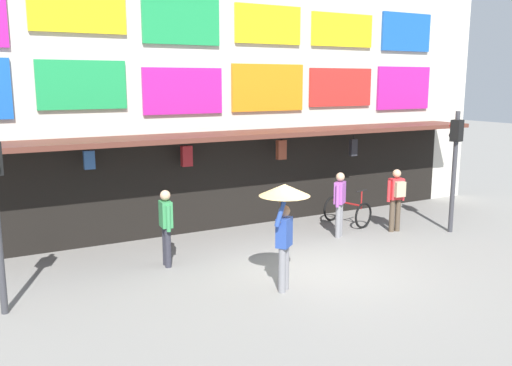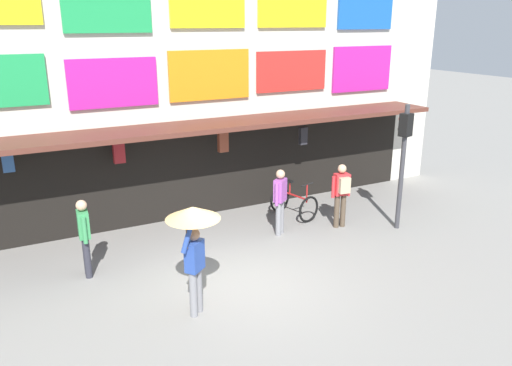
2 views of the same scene
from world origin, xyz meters
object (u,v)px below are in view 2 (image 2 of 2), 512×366
(pedestrian_in_white, at_px, (84,234))
(pedestrian_in_black, at_px, (341,191))
(bicycle_parked, at_px, (294,203))
(traffic_light_far, at_px, (404,147))
(pedestrian_in_blue, at_px, (280,198))
(pedestrian_with_umbrella, at_px, (193,230))

(pedestrian_in_white, bearing_deg, pedestrian_in_black, -2.50)
(bicycle_parked, distance_m, pedestrian_in_black, 1.48)
(traffic_light_far, xyz_separation_m, pedestrian_in_black, (-1.28, 0.71, -1.16))
(pedestrian_in_black, height_order, pedestrian_in_blue, same)
(pedestrian_with_umbrella, bearing_deg, pedestrian_in_white, 121.78)
(traffic_light_far, xyz_separation_m, bicycle_parked, (-1.95, 1.90, -1.75))
(pedestrian_with_umbrella, bearing_deg, pedestrian_in_blue, 37.86)
(traffic_light_far, bearing_deg, pedestrian_with_umbrella, -166.80)
(pedestrian_in_white, relative_size, pedestrian_with_umbrella, 0.81)
(traffic_light_far, xyz_separation_m, pedestrian_in_white, (-7.55, 0.99, -1.19))
(bicycle_parked, height_order, pedestrian_in_black, pedestrian_in_black)
(bicycle_parked, height_order, pedestrian_in_blue, pedestrian_in_blue)
(pedestrian_in_blue, distance_m, pedestrian_with_umbrella, 4.07)
(traffic_light_far, distance_m, pedestrian_in_black, 1.87)
(pedestrian_in_black, xyz_separation_m, pedestrian_in_blue, (-1.61, 0.33, -0.04))
(traffic_light_far, relative_size, pedestrian_with_umbrella, 1.54)
(pedestrian_in_blue, bearing_deg, bicycle_parked, 42.45)
(bicycle_parked, distance_m, pedestrian_with_umbrella, 5.43)
(traffic_light_far, height_order, pedestrian_with_umbrella, traffic_light_far)
(traffic_light_far, relative_size, pedestrian_in_blue, 1.90)
(bicycle_parked, bearing_deg, pedestrian_with_umbrella, -141.03)
(traffic_light_far, height_order, bicycle_parked, traffic_light_far)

